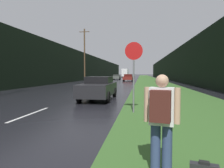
{
  "coord_description": "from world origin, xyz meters",
  "views": [
    {
      "loc": [
        4.49,
        0.5,
        1.68
      ],
      "look_at": [
        2.28,
        15.79,
        0.84
      ],
      "focal_mm": 32.0,
      "sensor_mm": 36.0,
      "label": 1
    }
  ],
  "objects_px": {
    "car_oncoming": "(117,77)",
    "delivery_truck": "(125,73)",
    "hitchhiker_with_backpack": "(161,118)",
    "car_passing_near": "(99,88)",
    "stop_sign": "(134,69)",
    "car_passing_far": "(128,78)"
  },
  "relations": [
    {
      "from": "stop_sign",
      "to": "car_oncoming",
      "type": "xyz_separation_m",
      "value": [
        -6.01,
        43.65,
        -1.18
      ]
    },
    {
      "from": "car_oncoming",
      "to": "delivery_truck",
      "type": "xyz_separation_m",
      "value": [
        -0.0,
        28.96,
        1.13
      ]
    },
    {
      "from": "car_passing_near",
      "to": "delivery_truck",
      "type": "height_order",
      "value": "delivery_truck"
    },
    {
      "from": "hitchhiker_with_backpack",
      "to": "car_passing_near",
      "type": "height_order",
      "value": "hitchhiker_with_backpack"
    },
    {
      "from": "hitchhiker_with_backpack",
      "to": "car_oncoming",
      "type": "bearing_deg",
      "value": 109.88
    },
    {
      "from": "car_passing_far",
      "to": "car_oncoming",
      "type": "bearing_deg",
      "value": -68.95
    },
    {
      "from": "hitchhiker_with_backpack",
      "to": "car_passing_near",
      "type": "relative_size",
      "value": 0.35
    },
    {
      "from": "car_passing_near",
      "to": "delivery_truck",
      "type": "distance_m",
      "value": 68.56
    },
    {
      "from": "stop_sign",
      "to": "delivery_truck",
      "type": "xyz_separation_m",
      "value": [
        -6.01,
        72.61,
        -0.05
      ]
    },
    {
      "from": "stop_sign",
      "to": "hitchhiker_with_backpack",
      "type": "height_order",
      "value": "stop_sign"
    },
    {
      "from": "stop_sign",
      "to": "car_oncoming",
      "type": "relative_size",
      "value": 0.73
    },
    {
      "from": "car_passing_far",
      "to": "car_oncoming",
      "type": "height_order",
      "value": "car_passing_far"
    },
    {
      "from": "hitchhiker_with_backpack",
      "to": "car_passing_near",
      "type": "xyz_separation_m",
      "value": [
        -3.01,
        9.34,
        -0.2
      ]
    },
    {
      "from": "car_oncoming",
      "to": "stop_sign",
      "type": "bearing_deg",
      "value": -82.17
    },
    {
      "from": "car_passing_far",
      "to": "car_passing_near",
      "type": "bearing_deg",
      "value": 90.0
    },
    {
      "from": "car_passing_near",
      "to": "car_passing_far",
      "type": "height_order",
      "value": "car_passing_far"
    },
    {
      "from": "stop_sign",
      "to": "hitchhiker_with_backpack",
      "type": "bearing_deg",
      "value": -83.08
    },
    {
      "from": "hitchhiker_with_backpack",
      "to": "car_oncoming",
      "type": "xyz_separation_m",
      "value": [
        -6.63,
        48.83,
        -0.27
      ]
    },
    {
      "from": "car_passing_near",
      "to": "car_oncoming",
      "type": "height_order",
      "value": "car_passing_near"
    },
    {
      "from": "car_passing_near",
      "to": "stop_sign",
      "type": "bearing_deg",
      "value": 119.79
    },
    {
      "from": "stop_sign",
      "to": "car_passing_far",
      "type": "distance_m",
      "value": 34.34
    },
    {
      "from": "car_passing_near",
      "to": "car_oncoming",
      "type": "distance_m",
      "value": 39.66
    }
  ]
}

